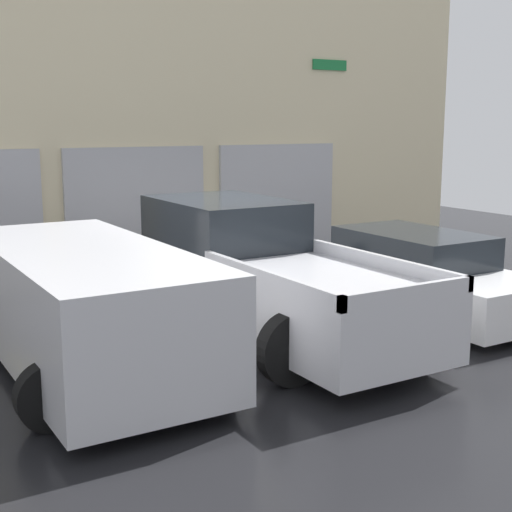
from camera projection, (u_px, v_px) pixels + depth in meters
ground_plane at (219, 311)px, 11.63m from camera, size 28.00×28.00×0.00m
shophouse_building at (138, 128)px, 13.86m from camera, size 15.87×0.68×5.96m
pickup_truck at (261, 274)px, 10.35m from camera, size 2.56×5.53×1.84m
sedan_white at (415, 275)px, 11.49m from camera, size 2.09×4.36×1.30m
sedan_side at (86, 304)px, 8.69m from camera, size 2.43×4.86×1.54m
parking_stripe_left at (188, 352)px, 9.52m from camera, size 0.12×2.20×0.01m
parking_stripe_centre at (349, 323)px, 10.89m from camera, size 0.12×2.20×0.01m
parking_stripe_right at (474, 301)px, 12.27m from camera, size 0.12×2.20×0.01m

